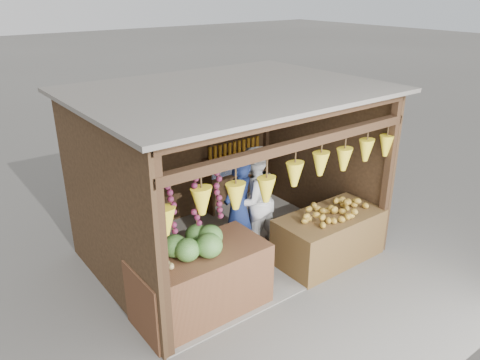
% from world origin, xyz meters
% --- Properties ---
extents(ground, '(80.00, 80.00, 0.00)m').
position_xyz_m(ground, '(0.00, 0.00, 0.00)').
color(ground, '#514F49').
rests_on(ground, ground).
extents(stall_structure, '(4.30, 3.30, 2.66)m').
position_xyz_m(stall_structure, '(-0.03, -0.04, 1.67)').
color(stall_structure, slate).
rests_on(stall_structure, ground).
extents(back_shelf, '(1.25, 0.32, 1.32)m').
position_xyz_m(back_shelf, '(1.05, 1.28, 0.87)').
color(back_shelf, '#382314').
rests_on(back_shelf, ground).
extents(counter_left, '(1.74, 0.85, 0.89)m').
position_xyz_m(counter_left, '(-1.18, -1.00, 0.45)').
color(counter_left, '#482918').
rests_on(counter_left, ground).
extents(counter_right, '(1.70, 0.85, 0.76)m').
position_xyz_m(counter_right, '(1.10, -1.10, 0.38)').
color(counter_right, '#533A1B').
rests_on(counter_right, ground).
extents(stool, '(0.29, 0.29, 0.27)m').
position_xyz_m(stool, '(-1.76, 0.09, 0.13)').
color(stool, black).
rests_on(stool, ground).
extents(man_standing, '(0.71, 0.58, 1.70)m').
position_xyz_m(man_standing, '(-0.03, -0.25, 0.85)').
color(man_standing, navy).
rests_on(man_standing, ground).
extents(woman_standing, '(0.88, 0.70, 1.76)m').
position_xyz_m(woman_standing, '(0.33, -0.16, 0.88)').
color(woman_standing, silver).
rests_on(woman_standing, ground).
extents(vendor_seated, '(0.59, 0.44, 1.08)m').
position_xyz_m(vendor_seated, '(-1.76, 0.09, 0.81)').
color(vendor_seated, brown).
rests_on(vendor_seated, stool).
extents(melon_pile, '(1.00, 0.50, 0.32)m').
position_xyz_m(melon_pile, '(-1.22, -0.97, 1.05)').
color(melon_pile, '#225516').
rests_on(melon_pile, counter_left).
extents(tanfruit_pile, '(0.34, 0.40, 0.13)m').
position_xyz_m(tanfruit_pile, '(-1.76, -1.02, 0.96)').
color(tanfruit_pile, olive).
rests_on(tanfruit_pile, counter_left).
extents(mango_pile, '(1.40, 0.64, 0.22)m').
position_xyz_m(mango_pile, '(1.12, -1.14, 0.87)').
color(mango_pile, '#CB5A1B').
rests_on(mango_pile, counter_right).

